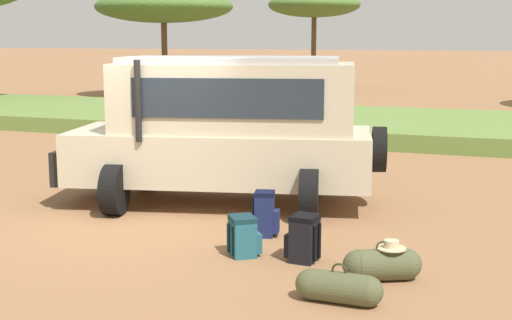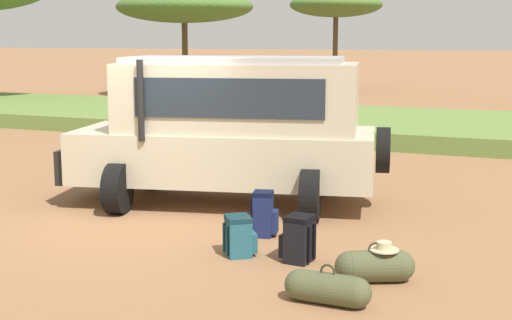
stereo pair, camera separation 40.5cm
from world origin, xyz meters
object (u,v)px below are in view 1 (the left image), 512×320
at_px(acacia_tree_centre_back, 314,5).
at_px(backpack_beside_front_wheel, 304,239).
at_px(backpack_cluster_center, 243,236).
at_px(duffel_bag_low_black_case, 382,264).
at_px(safari_vehicle, 227,127).
at_px(acacia_tree_left_mid, 164,7).
at_px(duffel_bag_soft_canvas, 339,287).
at_px(backpack_near_rear_wheel, 265,214).

bearing_deg(acacia_tree_centre_back, backpack_beside_front_wheel, -74.16).
height_order(backpack_cluster_center, duffel_bag_low_black_case, backpack_cluster_center).
relative_size(safari_vehicle, acacia_tree_left_mid, 0.84).
relative_size(duffel_bag_low_black_case, acacia_tree_left_mid, 0.13).
relative_size(backpack_beside_front_wheel, acacia_tree_centre_back, 0.11).
distance_m(duffel_bag_soft_canvas, acacia_tree_centre_back, 32.25).
bearing_deg(acacia_tree_left_mid, safari_vehicle, -59.59).
xyz_separation_m(backpack_cluster_center, duffel_bag_low_black_case, (1.84, -0.32, -0.06)).
height_order(duffel_bag_soft_canvas, acacia_tree_centre_back, acacia_tree_centre_back).
bearing_deg(duffel_bag_low_black_case, duffel_bag_soft_canvas, -108.82).
height_order(safari_vehicle, backpack_near_rear_wheel, safari_vehicle).
bearing_deg(backpack_near_rear_wheel, backpack_beside_front_wheel, -47.19).
xyz_separation_m(safari_vehicle, backpack_near_rear_wheel, (1.26, -1.64, -0.98)).
bearing_deg(duffel_bag_low_black_case, safari_vehicle, 137.24).
xyz_separation_m(backpack_cluster_center, duffel_bag_soft_canvas, (1.54, -1.18, -0.08)).
distance_m(safari_vehicle, duffel_bag_soft_canvas, 4.86).
bearing_deg(duffel_bag_soft_canvas, duffel_bag_low_black_case, 71.18).
bearing_deg(duffel_bag_low_black_case, acacia_tree_left_mid, 123.11).
relative_size(safari_vehicle, duffel_bag_low_black_case, 6.34).
relative_size(backpack_beside_front_wheel, backpack_near_rear_wheel, 0.92).
bearing_deg(duffel_bag_low_black_case, backpack_cluster_center, 170.14).
bearing_deg(duffel_bag_soft_canvas, backpack_beside_front_wheel, 121.45).
bearing_deg(backpack_cluster_center, duffel_bag_soft_canvas, -37.52).
bearing_deg(backpack_beside_front_wheel, backpack_cluster_center, -176.00).
height_order(backpack_beside_front_wheel, acacia_tree_centre_back, acacia_tree_centre_back).
height_order(safari_vehicle, duffel_bag_low_black_case, safari_vehicle).
height_order(safari_vehicle, acacia_tree_left_mid, acacia_tree_left_mid).
xyz_separation_m(backpack_beside_front_wheel, duffel_bag_soft_canvas, (0.76, -1.24, -0.12)).
height_order(backpack_cluster_center, backpack_near_rear_wheel, backpack_near_rear_wheel).
distance_m(safari_vehicle, acacia_tree_centre_back, 27.76).
bearing_deg(backpack_near_rear_wheel, acacia_tree_centre_back, 104.76).
bearing_deg(safari_vehicle, duffel_bag_low_black_case, -42.76).
bearing_deg(acacia_tree_left_mid, backpack_beside_front_wheel, -58.42).
height_order(safari_vehicle, backpack_beside_front_wheel, safari_vehicle).
bearing_deg(acacia_tree_left_mid, acacia_tree_centre_back, 57.00).
height_order(backpack_near_rear_wheel, acacia_tree_centre_back, acacia_tree_centre_back).
distance_m(duffel_bag_low_black_case, duffel_bag_soft_canvas, 0.91).
relative_size(safari_vehicle, duffel_bag_soft_canvas, 5.81).
bearing_deg(acacia_tree_centre_back, backpack_near_rear_wheel, -75.24).
xyz_separation_m(duffel_bag_low_black_case, acacia_tree_left_mid, (-14.39, 22.07, 3.97)).
xyz_separation_m(acacia_tree_left_mid, acacia_tree_centre_back, (5.00, 7.70, 0.32)).
relative_size(backpack_cluster_center, backpack_near_rear_wheel, 0.80).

